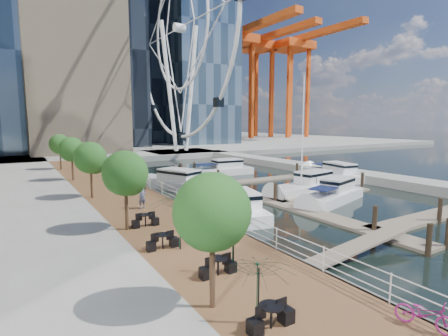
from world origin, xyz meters
TOP-DOWN VIEW (x-y plane):
  - ground at (0.00, 0.00)m, footprint 520.00×520.00m
  - boardwalk at (-9.00, 15.00)m, footprint 6.00×60.00m
  - seawall at (-6.00, 15.00)m, footprint 0.25×60.00m
  - land_far at (0.00, 102.00)m, footprint 200.00×114.00m
  - breakwater at (20.00, 20.00)m, footprint 4.00×60.00m
  - pier at (14.00, 52.00)m, footprint 14.00×12.00m
  - railing at (-6.10, 15.00)m, footprint 0.10×60.00m
  - floating_docks at (7.97, 9.98)m, footprint 16.00×34.00m
  - ferris_wheel at (14.00, 52.00)m, footprint 5.80×45.60m
  - port_cranes at (67.67, 95.67)m, footprint 40.00×52.00m
  - street_trees at (-11.40, 14.00)m, footprint 2.60×42.60m
  - cafe_tables at (-10.40, -2.00)m, footprint 2.50×13.70m
  - yacht_foreground at (7.47, 5.41)m, footprint 9.43×4.99m
  - bicycle at (-6.50, -10.41)m, footprint 1.09×1.79m
  - pedestrian_near at (-9.04, 8.33)m, footprint 0.74×0.63m
  - pedestrian_mid at (-6.75, 14.70)m, footprint 0.67×0.80m
  - pedestrian_far at (-9.35, 32.44)m, footprint 1.19×0.90m
  - moored_yachts at (7.26, 11.37)m, footprint 26.14×37.94m
  - cafe_seating at (-9.94, -3.22)m, footprint 4.17×10.16m

SIDE VIEW (x-z plane):
  - ground at x=0.00m, z-range 0.00..0.00m
  - yacht_foreground at x=7.47m, z-range -1.07..1.07m
  - moored_yachts at x=7.26m, z-range -5.75..5.75m
  - floating_docks at x=7.97m, z-range -0.81..1.79m
  - boardwalk at x=-9.00m, z-range 0.00..1.00m
  - seawall at x=-6.00m, z-range 0.00..1.00m
  - land_far at x=0.00m, z-range 0.00..1.00m
  - breakwater at x=20.00m, z-range 0.00..1.00m
  - pier at x=14.00m, z-range 0.00..1.00m
  - cafe_tables at x=-10.40m, z-range 1.00..1.74m
  - bicycle at x=-6.50m, z-range 1.00..1.89m
  - railing at x=-6.10m, z-range 1.00..2.05m
  - pedestrian_mid at x=-6.75m, z-range 1.00..2.49m
  - pedestrian_near at x=-9.04m, z-range 1.00..2.74m
  - pedestrian_far at x=-9.35m, z-range 1.00..2.87m
  - cafe_seating at x=-9.94m, z-range 0.90..3.58m
  - street_trees at x=-11.40m, z-range 1.99..6.59m
  - port_cranes at x=67.67m, z-range 1.00..39.00m
  - ferris_wheel at x=14.00m, z-range 2.02..49.82m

